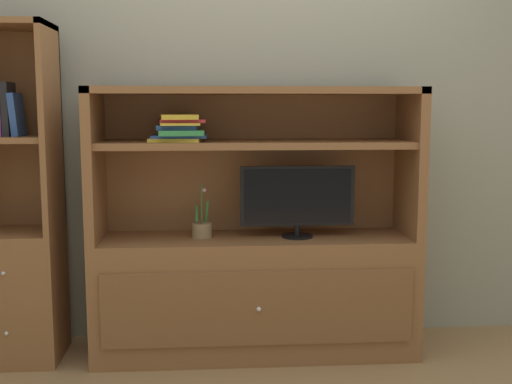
{
  "coord_description": "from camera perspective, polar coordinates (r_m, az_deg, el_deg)",
  "views": [
    {
      "loc": [
        -0.24,
        -2.98,
        1.34
      ],
      "look_at": [
        0.0,
        0.35,
        0.89
      ],
      "focal_mm": 45.12,
      "sensor_mm": 36.0,
      "label": 1
    }
  ],
  "objects": [
    {
      "name": "potted_plant",
      "position": [
        3.45,
        -4.81,
        -3.31
      ],
      "size": [
        0.11,
        0.11,
        0.29
      ],
      "color": "#8C7251",
      "rests_on": "media_console"
    },
    {
      "name": "media_console",
      "position": [
        3.5,
        -0.07,
        -6.67
      ],
      "size": [
        1.72,
        0.49,
        1.43
      ],
      "color": "brown",
      "rests_on": "ground_plane"
    },
    {
      "name": "ground_plane",
      "position": [
        3.27,
        0.46,
        -16.49
      ],
      "size": [
        8.0,
        8.0,
        0.0
      ],
      "primitive_type": "plane",
      "color": "#99754C"
    },
    {
      "name": "tv_monitor",
      "position": [
        3.42,
        3.7,
        -0.58
      ],
      "size": [
        0.61,
        0.17,
        0.38
      ],
      "color": "black",
      "rests_on": "media_console"
    },
    {
      "name": "bookshelf_tall",
      "position": [
        3.62,
        -20.58,
        -4.88
      ],
      "size": [
        0.46,
        0.41,
        1.76
      ],
      "color": "brown",
      "rests_on": "ground_plane"
    },
    {
      "name": "painted_rear_wall",
      "position": [
        3.73,
        -0.45,
        8.6
      ],
      "size": [
        6.0,
        0.1,
        2.8
      ],
      "primitive_type": "cube",
      "color": "gray",
      "rests_on": "ground_plane"
    },
    {
      "name": "magazine_stack",
      "position": [
        3.38,
        -6.83,
        5.63
      ],
      "size": [
        0.3,
        0.36,
        0.14
      ],
      "color": "gold",
      "rests_on": "media_console"
    }
  ]
}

